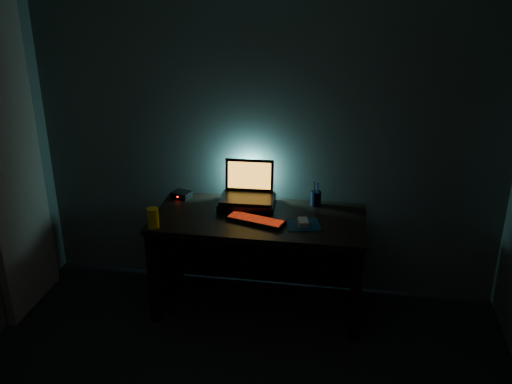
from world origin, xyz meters
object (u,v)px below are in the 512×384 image
mouse (303,222)px  router (182,194)px  pen_cup (316,198)px  laptop (248,189)px  keyboard (256,220)px  juice_glass (153,218)px

mouse → router: router is taller
mouse → pen_cup: bearing=67.1°
laptop → router: laptop is taller
router → laptop: bearing=13.7°
keyboard → pen_cup: 0.53m
juice_glass → router: juice_glass is taller
mouse → laptop: bearing=133.4°
laptop → pen_cup: laptop is taller
laptop → router: (-0.52, 0.04, -0.10)m
keyboard → juice_glass: 0.70m
pen_cup → keyboard: bearing=-137.9°
juice_glass → mouse: bearing=11.2°
laptop → mouse: 0.53m
keyboard → mouse: 0.33m
keyboard → juice_glass: bearing=-147.9°
router → juice_glass: bearing=-76.7°
keyboard → mouse: (0.33, 0.00, 0.01)m
laptop → keyboard: laptop is taller
pen_cup → juice_glass: size_ratio=0.80×
router → mouse: bearing=-1.0°
laptop → pen_cup: bearing=4.4°
laptop → router: 0.53m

